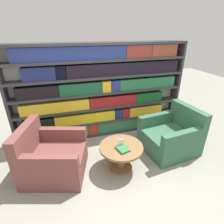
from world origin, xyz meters
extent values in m
plane|color=gray|center=(0.00, 0.00, 0.00)|extent=(14.00, 14.00, 0.00)
cube|color=silver|center=(0.00, 1.46, 0.97)|extent=(3.60, 0.05, 1.95)
cube|color=#333338|center=(-1.77, 1.33, 0.97)|extent=(0.05, 0.30, 1.95)
cube|color=#333338|center=(1.77, 1.33, 0.97)|extent=(0.05, 0.30, 1.95)
cube|color=#333338|center=(0.00, 1.33, 0.03)|extent=(3.50, 0.30, 0.05)
cube|color=#333338|center=(0.00, 1.33, 0.32)|extent=(3.50, 0.30, 0.05)
cube|color=#333338|center=(0.00, 1.33, 0.65)|extent=(3.50, 0.30, 0.05)
cube|color=#333338|center=(0.00, 1.33, 0.97)|extent=(3.50, 0.30, 0.05)
cube|color=#333338|center=(0.00, 1.33, 1.30)|extent=(3.50, 0.30, 0.05)
cube|color=#333338|center=(0.00, 1.33, 1.62)|extent=(3.50, 0.30, 0.05)
cube|color=#333338|center=(0.00, 1.33, 1.92)|extent=(3.50, 0.30, 0.05)
cube|color=#31713C|center=(-0.89, 1.31, 0.17)|extent=(1.10, 0.20, 0.24)
cube|color=red|center=(-0.23, 1.31, 0.17)|extent=(0.19, 0.20, 0.24)
cube|color=#316E45|center=(0.40, 1.31, 0.17)|extent=(1.06, 0.20, 0.24)
cube|color=maroon|center=(1.22, 1.31, 0.17)|extent=(0.57, 0.20, 0.24)
cube|color=black|center=(-1.31, 1.31, 0.46)|extent=(0.58, 0.20, 0.22)
cube|color=gold|center=(-0.38, 1.31, 0.46)|extent=(1.27, 0.20, 0.22)
cube|color=navy|center=(0.34, 1.31, 0.46)|extent=(0.17, 0.20, 0.22)
cube|color=maroon|center=(0.52, 1.31, 0.46)|extent=(0.17, 0.20, 0.22)
cube|color=gold|center=(1.01, 1.31, 0.46)|extent=(0.79, 0.20, 0.22)
cube|color=gold|center=(-0.95, 1.31, 0.78)|extent=(1.31, 0.20, 0.22)
cube|color=maroon|center=(0.22, 1.31, 0.78)|extent=(1.02, 0.20, 0.22)
cube|color=#155224|center=(1.06, 1.31, 0.78)|extent=(0.63, 0.20, 0.22)
cube|color=black|center=(-1.23, 1.31, 1.11)|extent=(0.76, 0.20, 0.22)
cube|color=#195437|center=(-0.43, 1.31, 1.11)|extent=(0.83, 0.20, 0.22)
cube|color=gold|center=(0.08, 1.31, 1.11)|extent=(0.18, 0.20, 0.22)
cube|color=navy|center=(0.26, 1.31, 1.11)|extent=(0.18, 0.20, 0.22)
cube|color=#266743|center=(1.00, 1.31, 1.11)|extent=(1.28, 0.20, 0.22)
cube|color=navy|center=(-1.15, 1.31, 1.45)|extent=(0.57, 0.20, 0.24)
cube|color=black|center=(-0.77, 1.31, 1.45)|extent=(0.18, 0.20, 0.24)
cube|color=black|center=(0.49, 1.31, 1.45)|extent=(2.33, 0.20, 0.24)
cube|color=navy|center=(-0.54, 1.31, 1.77)|extent=(2.03, 0.20, 0.24)
cube|color=maroon|center=(0.75, 1.31, 1.77)|extent=(0.54, 0.20, 0.24)
cube|color=brown|center=(1.31, 1.31, 1.77)|extent=(0.57, 0.20, 0.24)
cube|color=brown|center=(-1.03, 0.34, 0.20)|extent=(1.14, 1.09, 0.40)
cube|color=brown|center=(-1.41, 0.46, 0.63)|extent=(0.38, 0.86, 0.46)
cube|color=brown|center=(-1.07, -0.03, 0.51)|extent=(0.79, 0.34, 0.23)
cube|color=brown|center=(-0.86, 0.67, 0.51)|extent=(0.79, 0.34, 0.23)
cube|color=#336047|center=(1.07, 0.34, 0.20)|extent=(1.01, 0.94, 0.40)
cube|color=#336047|center=(1.47, 0.39, 0.63)|extent=(0.23, 0.86, 0.46)
cube|color=#336047|center=(0.97, 0.70, 0.51)|extent=(0.80, 0.20, 0.23)
cube|color=#336047|center=(1.04, -0.03, 0.51)|extent=(0.80, 0.20, 0.23)
cylinder|color=brown|center=(0.02, 0.14, 0.20)|extent=(0.13, 0.13, 0.40)
cylinder|color=brown|center=(0.02, 0.14, 0.01)|extent=(0.39, 0.39, 0.03)
cylinder|color=brown|center=(0.02, 0.14, 0.42)|extent=(0.72, 0.72, 0.04)
cube|color=black|center=(0.02, 0.14, 0.45)|extent=(0.05, 0.06, 0.01)
cube|color=silver|center=(0.02, 0.14, 0.51)|extent=(0.08, 0.01, 0.14)
cube|color=#2D703D|center=(0.01, 0.04, 0.46)|extent=(0.21, 0.24, 0.03)
camera|label=1|loc=(-0.79, -2.05, 2.16)|focal=28.00mm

